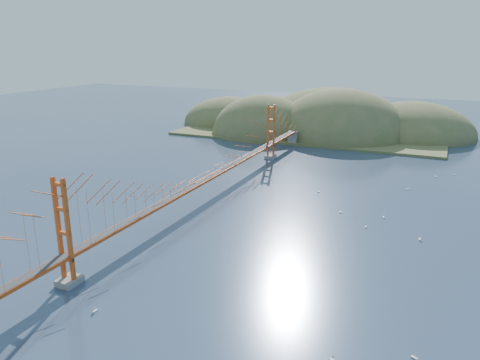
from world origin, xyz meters
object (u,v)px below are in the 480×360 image
at_px(sailboat_0, 340,211).
at_px(sailboat_1, 384,217).
at_px(sailboat_2, 414,357).
at_px(bridge, 205,157).

bearing_deg(sailboat_0, sailboat_1, 3.76).
distance_m(sailboat_2, sailboat_1, 31.98).
relative_size(bridge, sailboat_0, 154.49).
height_order(bridge, sailboat_1, bridge).
distance_m(sailboat_1, sailboat_0, 6.22).
xyz_separation_m(sailboat_1, sailboat_0, (-6.21, -0.41, 0.00)).
bearing_deg(sailboat_0, sailboat_2, -67.36).
xyz_separation_m(sailboat_2, sailboat_0, (-12.88, 30.86, -0.01)).
bearing_deg(sailboat_2, bridge, 140.59).
bearing_deg(sailboat_2, sailboat_0, 112.64).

